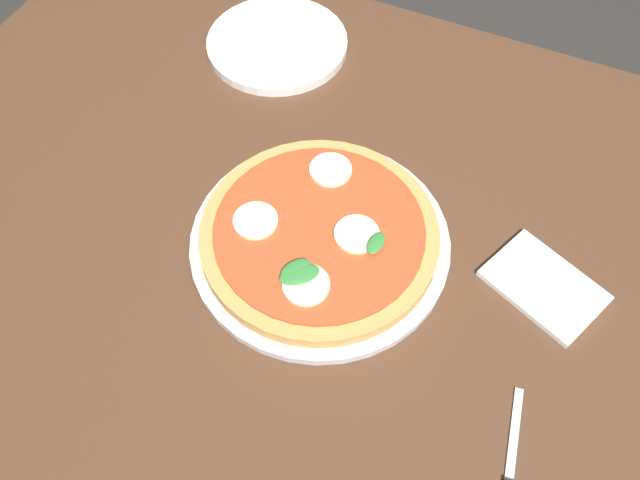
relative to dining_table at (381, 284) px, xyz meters
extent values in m
plane|color=#2D2B28|center=(0.00, 0.00, -0.66)|extent=(6.00, 6.00, 0.00)
cube|color=#4C301E|center=(0.00, 0.00, 0.09)|extent=(1.41, 0.86, 0.04)
cube|color=#4C301E|center=(-0.62, 0.35, -0.30)|extent=(0.07, 0.07, 0.73)
cylinder|color=silver|center=(-0.07, -0.04, 0.11)|extent=(0.32, 0.32, 0.01)
cylinder|color=tan|center=(-0.08, -0.04, 0.13)|extent=(0.29, 0.29, 0.02)
cylinder|color=#CC4723|center=(-0.08, -0.04, 0.14)|extent=(0.25, 0.25, 0.00)
cylinder|color=beige|center=(-0.03, -0.03, 0.15)|extent=(0.05, 0.05, 0.00)
cylinder|color=beige|center=(-0.10, 0.05, 0.15)|extent=(0.05, 0.05, 0.00)
cylinder|color=beige|center=(-0.15, -0.06, 0.15)|extent=(0.05, 0.05, 0.00)
cylinder|color=beige|center=(-0.06, -0.12, 0.15)|extent=(0.05, 0.05, 0.00)
ellipsoid|color=#337F38|center=(-0.07, -0.11, 0.15)|extent=(0.05, 0.05, 0.00)
ellipsoid|color=#337F38|center=(-0.01, -0.04, 0.15)|extent=(0.02, 0.03, 0.00)
ellipsoid|color=#337F38|center=(-0.08, -0.11, 0.15)|extent=(0.04, 0.04, 0.00)
cylinder|color=white|center=(-0.28, 0.26, 0.12)|extent=(0.21, 0.21, 0.01)
cube|color=white|center=(0.19, 0.01, 0.11)|extent=(0.15, 0.13, 0.01)
cube|color=silver|center=(0.20, -0.17, 0.11)|extent=(0.02, 0.10, 0.00)
camera|label=1|loc=(0.11, -0.43, 0.78)|focal=36.42mm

